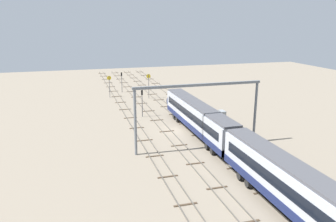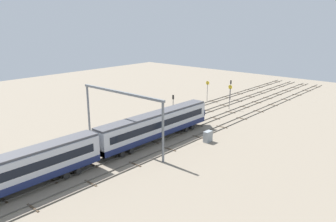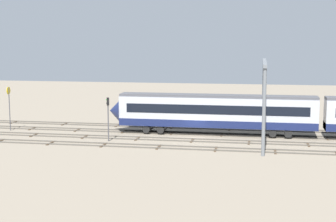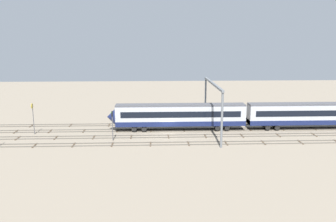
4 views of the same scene
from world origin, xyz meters
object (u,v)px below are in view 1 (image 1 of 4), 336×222
relay_cabinet (222,116)px  train (296,192)px  overhead_gantry (199,101)px  signal_light_trackside_departure (142,100)px  speed_sign_mid_trackside (149,83)px  signal_light_trackside_approach (122,79)px  speed_sign_near_foreground (109,83)px

relay_cabinet → train: bearing=167.0°
overhead_gantry → signal_light_trackside_departure: size_ratio=3.58×
train → overhead_gantry: (18.57, 2.10, 4.18)m
relay_cabinet → speed_sign_mid_trackside: bearing=22.2°
train → relay_cabinet: 30.48m
speed_sign_mid_trackside → signal_light_trackside_departure: (-14.57, 4.59, -0.38)m
signal_light_trackside_approach → overhead_gantry: bearing=-173.6°
train → signal_light_trackside_approach: (59.26, 6.67, 0.59)m
speed_sign_near_foreground → signal_light_trackside_approach: speed_sign_near_foreground is taller
speed_sign_near_foreground → speed_sign_mid_trackside: 9.22m
speed_sign_near_foreground → train: bearing=-169.2°
speed_sign_near_foreground → signal_light_trackside_departure: bearing=-167.6°
signal_light_trackside_approach → relay_cabinet: size_ratio=2.68×
overhead_gantry → relay_cabinet: (11.08, -8.92, -5.90)m
train → overhead_gantry: bearing=6.4°
train → speed_sign_mid_trackside: speed_sign_mid_trackside is taller
signal_light_trackside_approach → signal_light_trackside_departure: signal_light_trackside_departure is taller
overhead_gantry → signal_light_trackside_departure: 18.38m
train → signal_light_trackside_departure: size_ratio=14.82×
train → signal_light_trackside_approach: size_ratio=15.03×
speed_sign_mid_trackside → signal_light_trackside_approach: (8.60, 4.93, -0.42)m
signal_light_trackside_approach → signal_light_trackside_departure: bearing=-179.2°
signal_light_trackside_departure → train: bearing=-170.0°
overhead_gantry → train: bearing=-173.6°
speed_sign_near_foreground → signal_light_trackside_departure: (-17.99, -3.97, -0.06)m
relay_cabinet → signal_light_trackside_departure: bearing=63.9°
speed_sign_near_foreground → signal_light_trackside_approach: size_ratio=1.02×
speed_sign_near_foreground → relay_cabinet: bearing=-145.0°
overhead_gantry → signal_light_trackside_approach: (40.69, 4.57, -3.59)m
overhead_gantry → speed_sign_mid_trackside: size_ratio=3.22×
signal_light_trackside_departure → relay_cabinet: bearing=-116.1°
signal_light_trackside_approach → relay_cabinet: signal_light_trackside_approach is taller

